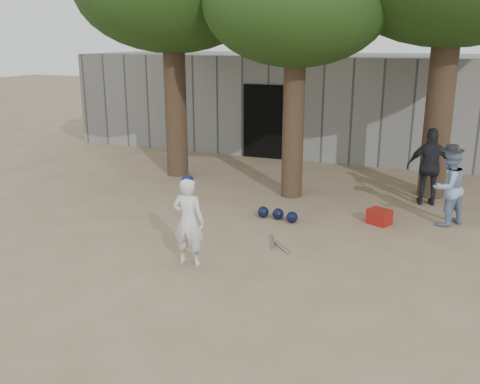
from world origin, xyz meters
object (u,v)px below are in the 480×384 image
at_px(boy_player, 189,221).
at_px(spectator_blue, 448,187).
at_px(red_bag, 379,217).
at_px(spectator_dark, 430,167).

bearing_deg(boy_player, spectator_blue, -139.14).
height_order(spectator_blue, red_bag, spectator_blue).
bearing_deg(spectator_blue, boy_player, -7.23).
relative_size(spectator_dark, red_bag, 4.02).
distance_m(spectator_blue, spectator_dark, 1.32).
distance_m(boy_player, spectator_dark, 5.89).
height_order(boy_player, spectator_blue, spectator_blue).
relative_size(spectator_blue, spectator_dark, 0.90).
relative_size(spectator_blue, red_bag, 3.61).
bearing_deg(spectator_dark, spectator_blue, 97.93).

